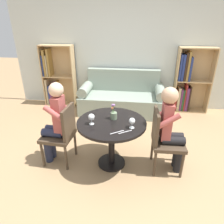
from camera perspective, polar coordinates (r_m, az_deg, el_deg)
The scene contains 15 objects.
ground_plane at distance 3.08m, azimuth -0.12°, elevation -14.39°, with size 16.00×16.00×0.00m, color tan.
back_wall at distance 4.69m, azimuth 3.66°, elevation 17.68°, with size 5.20×0.05×2.70m.
round_table at distance 2.75m, azimuth -0.13°, elevation -5.31°, with size 0.94×0.94×0.70m.
couch at distance 4.54m, azimuth 2.93°, elevation 3.84°, with size 1.86×0.80×0.92m.
bookshelf_left at distance 5.06m, azimuth -15.80°, elevation 9.26°, with size 0.76×0.28×1.43m.
bookshelf_right at distance 4.79m, azimuth 20.75°, elevation 7.87°, with size 0.76×0.28×1.43m.
chair_left at distance 2.93m, azimuth -14.06°, elevation -5.69°, with size 0.45×0.45×0.90m.
chair_right at distance 2.80m, azimuth 14.43°, elevation -7.29°, with size 0.44×0.44×0.90m.
person_left at distance 2.90m, azimuth -15.98°, elevation -2.86°, with size 0.43×0.36×1.23m.
person_right at distance 2.74m, azimuth 16.61°, elevation -4.39°, with size 0.43×0.35×1.22m.
wine_glass_left at distance 2.60m, azimuth -5.92°, elevation -1.50°, with size 0.08×0.08×0.15m.
wine_glass_right at distance 2.51m, azimuth 5.76°, elevation -2.65°, with size 0.08×0.08×0.14m.
flower_vase at distance 2.73m, azimuth 0.45°, elevation -0.53°, with size 0.09×0.09×0.22m.
knife_left_setting at distance 2.46m, azimuth 3.80°, elevation -5.68°, with size 0.16×0.11×0.00m.
fork_left_setting at distance 2.45m, azimuth 1.47°, elevation -5.78°, with size 0.16×0.12×0.00m.
Camera 1 is at (0.31, -2.35, 1.97)m, focal length 32.00 mm.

